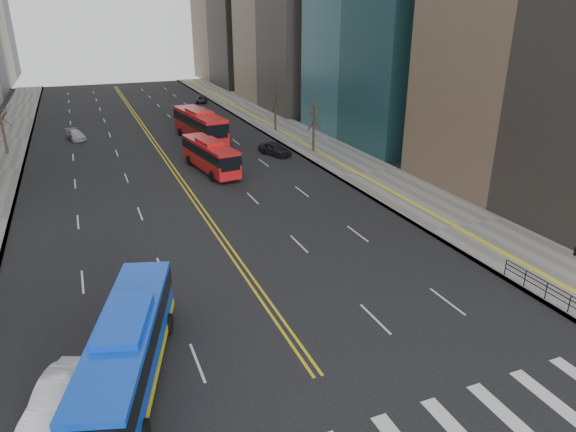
{
  "coord_description": "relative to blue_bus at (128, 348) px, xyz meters",
  "views": [
    {
      "loc": [
        -8.16,
        -11.37,
        14.95
      ],
      "look_at": [
        1.67,
        12.6,
        4.54
      ],
      "focal_mm": 32.0,
      "sensor_mm": 36.0,
      "label": 1
    }
  ],
  "objects": [
    {
      "name": "sidewalk_right",
      "position": [
        25.1,
        37.17,
        -1.63
      ],
      "size": [
        7.0,
        130.0,
        0.15
      ],
      "primitive_type": "cube",
      "color": "slate",
      "rests_on": "ground"
    },
    {
      "name": "centerline",
      "position": [
        7.6,
        47.17,
        -1.7
      ],
      "size": [
        0.55,
        100.0,
        0.01
      ],
      "color": "gold",
      "rests_on": "ground"
    },
    {
      "name": "pedestrian_railing",
      "position": [
        21.9,
        -1.83,
        -0.88
      ],
      "size": [
        0.06,
        6.06,
        1.02
      ],
      "color": "black",
      "rests_on": "sidewalk_right"
    },
    {
      "name": "street_trees",
      "position": [
        0.43,
        26.73,
        3.17
      ],
      "size": [
        35.2,
        47.2,
        7.6
      ],
      "color": "#2E221C",
      "rests_on": "ground"
    },
    {
      "name": "blue_bus",
      "position": [
        0.0,
        0.0,
        0.0
      ],
      "size": [
        5.56,
        11.31,
        3.26
      ],
      "color": "blue",
      "rests_on": "ground"
    },
    {
      "name": "red_bus_near",
      "position": [
        11.02,
        29.39,
        0.06
      ],
      "size": [
        3.62,
        10.09,
        3.17
      ],
      "color": "red",
      "rests_on": "ground"
    },
    {
      "name": "red_bus_far",
      "position": [
        13.08,
        42.49,
        0.39
      ],
      "size": [
        4.15,
        12.24,
        3.78
      ],
      "color": "red",
      "rests_on": "ground"
    },
    {
      "name": "car_white",
      "position": [
        -2.83,
        -0.74,
        -0.99
      ],
      "size": [
        3.12,
        4.61,
        1.44
      ],
      "primitive_type": "imported",
      "rotation": [
        0.0,
        0.0,
        -0.41
      ],
      "color": "silver",
      "rests_on": "ground"
    },
    {
      "name": "car_dark_mid",
      "position": [
        19.11,
        32.68,
        -0.99
      ],
      "size": [
        3.1,
        4.52,
        1.43
      ],
      "primitive_type": "imported",
      "rotation": [
        0.0,
        0.0,
        0.37
      ],
      "color": "black",
      "rests_on": "ground"
    },
    {
      "name": "car_silver",
      "position": [
        -1.17,
        48.8,
        -1.12
      ],
      "size": [
        2.66,
        4.37,
        1.18
      ],
      "primitive_type": "imported",
      "rotation": [
        0.0,
        0.0,
        0.26
      ],
      "color": "#9E9EA3",
      "rests_on": "ground"
    },
    {
      "name": "car_dark_far",
      "position": [
        19.73,
        70.0,
        -1.17
      ],
      "size": [
        2.8,
        4.2,
        1.07
      ],
      "primitive_type": "imported",
      "rotation": [
        0.0,
        0.0,
        -0.29
      ],
      "color": "black",
      "rests_on": "ground"
    }
  ]
}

